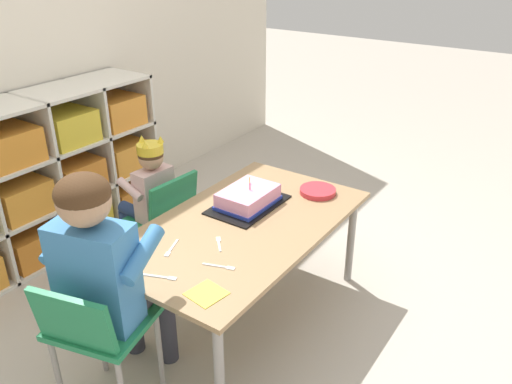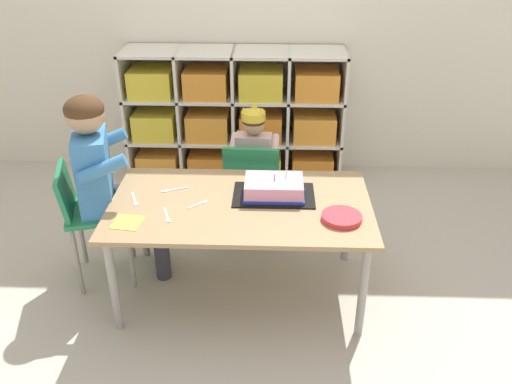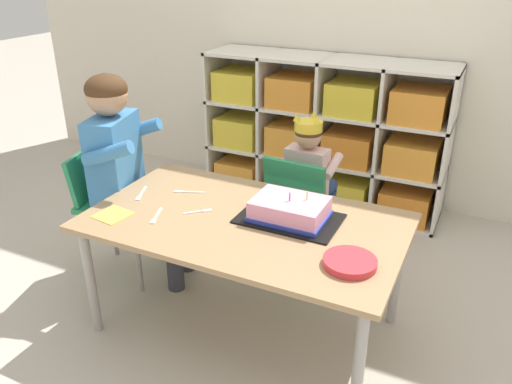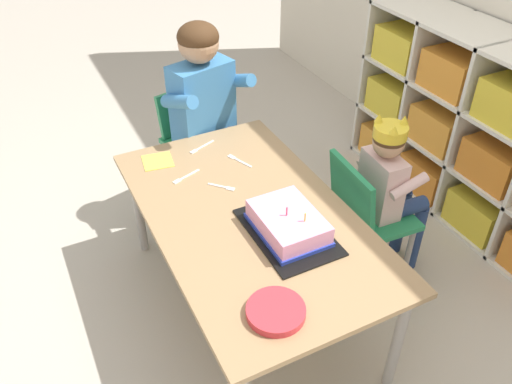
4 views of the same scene
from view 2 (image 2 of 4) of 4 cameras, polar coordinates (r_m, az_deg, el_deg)
name	(u,v)px [view 2 (image 2 of 4)]	position (r m, az deg, el deg)	size (l,w,h in m)	color
ground	(242,290)	(2.99, -1.51, -10.31)	(16.00, 16.00, 0.00)	#BCB2A3
storage_cubby_shelf	(235,121)	(3.97, -2.26, 7.49)	(1.56, 0.39, 0.96)	silver
activity_table	(241,211)	(2.70, -1.65, -2.06)	(1.30, 0.75, 0.55)	#A37F56
classroom_chair_blue	(253,181)	(3.24, -0.36, 1.23)	(0.37, 0.33, 0.64)	#238451
child_with_crown	(254,153)	(3.27, -0.18, 4.18)	(0.31, 0.31, 0.84)	beige
classroom_chair_adult_side	(90,209)	(2.98, -17.17, -1.77)	(0.42, 0.43, 0.67)	#238451
adult_helper_seated	(106,170)	(2.87, -15.60, 2.28)	(0.47, 0.45, 1.05)	#3D7FBC
birthday_cake_on_tray	(274,189)	(2.72, 1.90, 0.32)	(0.41, 0.27, 0.13)	black
paper_plate_stack	(342,217)	(2.56, 9.06, -2.68)	(0.19, 0.19, 0.03)	#DB333D
paper_napkin_square	(127,222)	(2.58, -13.46, -3.16)	(0.13, 0.13, 0.00)	#F4DB4C
fork_near_child_seat	(173,190)	(2.82, -8.80, 0.23)	(0.14, 0.07, 0.00)	white
fork_scattered_mid_table	(199,204)	(2.68, -6.05, -1.25)	(0.10, 0.10, 0.00)	white
fork_by_napkin	(134,200)	(2.77, -12.75, -0.80)	(0.07, 0.14, 0.00)	white
fork_beside_plate_stack	(167,216)	(2.60, -9.44, -2.51)	(0.06, 0.14, 0.00)	white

